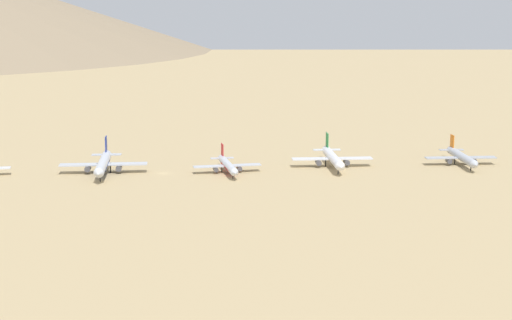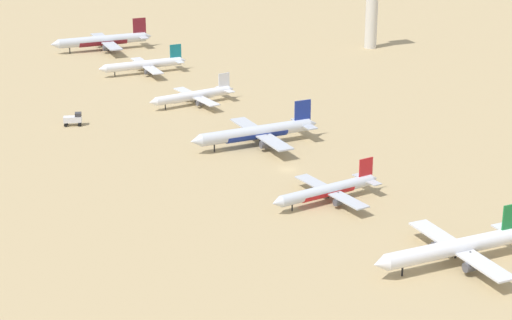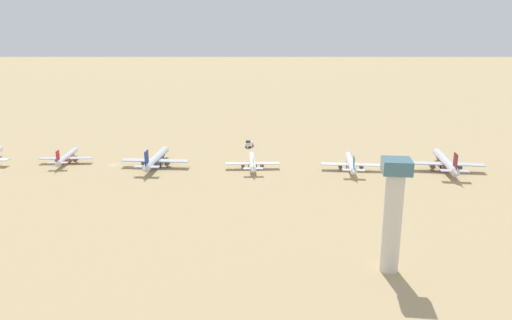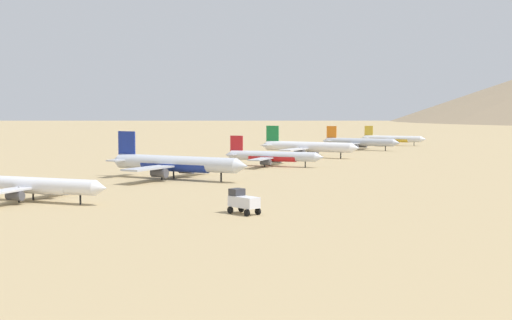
# 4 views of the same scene
# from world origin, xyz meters

# --- Properties ---
(ground_plane) EXTENTS (1830.72, 1830.72, 0.00)m
(ground_plane) POSITION_xyz_m (0.00, 0.00, 0.00)
(ground_plane) COLOR tan
(parked_jet_0) EXTENTS (40.53, 32.81, 11.72)m
(parked_jet_0) POSITION_xyz_m (9.46, -151.86, 3.90)
(parked_jet_0) COLOR silver
(parked_jet_0) RESTS_ON ground
(parked_jet_1) EXTENTS (32.75, 26.56, 9.45)m
(parked_jet_1) POSITION_xyz_m (5.24, -109.71, 3.18)
(parked_jet_1) COLOR white
(parked_jet_1) RESTS_ON ground
(parked_jet_2) EXTENTS (30.26, 24.74, 8.75)m
(parked_jet_2) POSITION_xyz_m (2.33, -65.28, 2.91)
(parked_jet_2) COLOR white
(parked_jet_2) RESTS_ON ground
(parked_jet_3) EXTENTS (38.42, 31.18, 11.08)m
(parked_jet_3) POSITION_xyz_m (-0.36, -20.82, 3.69)
(parked_jet_3) COLOR silver
(parked_jet_3) RESTS_ON ground
(parked_jet_4) EXTENTS (30.13, 24.64, 8.71)m
(parked_jet_4) POSITION_xyz_m (0.73, 23.38, 2.90)
(parked_jet_4) COLOR silver
(parked_jet_4) RESTS_ON ground
(service_truck) EXTENTS (5.64, 3.97, 3.90)m
(service_truck) POSITION_xyz_m (42.14, -58.43, 2.08)
(service_truck) COLOR silver
(service_truck) RESTS_ON ground
(control_tower) EXTENTS (7.20, 7.20, 30.87)m
(control_tower) POSITION_xyz_m (-89.76, -114.00, 17.17)
(control_tower) COLOR beige
(control_tower) RESTS_ON ground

